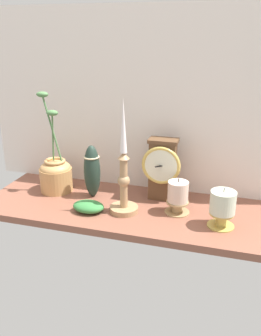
{
  "coord_description": "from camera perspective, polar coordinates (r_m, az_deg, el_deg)",
  "views": [
    {
      "loc": [
        31.52,
        -105.05,
        55.37
      ],
      "look_at": [
        1.04,
        0.0,
        14.0
      ],
      "focal_mm": 38.07,
      "sensor_mm": 36.0,
      "label": 1
    }
  ],
  "objects": [
    {
      "name": "pillar_candle_front",
      "position": [
        1.17,
        7.59,
        -4.47
      ],
      "size": [
        8.18,
        8.18,
        12.12
      ],
      "color": "tan",
      "rests_on": "ground_plane"
    },
    {
      "name": "ground_plane",
      "position": [
        1.23,
        -0.47,
        -6.57
      ],
      "size": [
        100.0,
        36.0,
        2.4
      ],
      "primitive_type": "cube",
      "color": "brown"
    },
    {
      "name": "tall_ceramic_vase",
      "position": [
        1.27,
        -6.17,
        -0.47
      ],
      "size": [
        5.88,
        5.88,
        19.26
      ],
      "color": "#22342B",
      "rests_on": "ground_plane"
    },
    {
      "name": "back_wall",
      "position": [
        1.3,
        1.87,
        10.54
      ],
      "size": [
        120.0,
        2.0,
        65.0
      ],
      "primitive_type": "cube",
      "color": "silver",
      "rests_on": "ground_plane"
    },
    {
      "name": "mantel_clock",
      "position": [
        1.24,
        5.1,
        -0.04
      ],
      "size": [
        13.46,
        8.24,
        21.95
      ],
      "color": "brown",
      "rests_on": "ground_plane"
    },
    {
      "name": "candlestick_tall_left",
      "position": [
        1.14,
        -1.1,
        -1.97
      ],
      "size": [
        9.46,
        9.46,
        37.78
      ],
      "color": "#A88058",
      "rests_on": "ground_plane"
    },
    {
      "name": "brass_vase_jar",
      "position": [
        1.35,
        -11.89,
        -0.81
      ],
      "size": [
        11.95,
        11.95,
        36.75
      ],
      "color": "tan",
      "rests_on": "ground_plane"
    },
    {
      "name": "ivy_sprig",
      "position": [
        1.19,
        -6.75,
        -6.14
      ],
      "size": [
        10.59,
        7.41,
        3.68
      ],
      "color": "#357B3B",
      "rests_on": "ground_plane"
    },
    {
      "name": "pillar_candle_near_clock",
      "position": [
        1.11,
        14.5,
        -6.02
      ],
      "size": [
        8.23,
        8.23,
        12.79
      ],
      "color": "tan",
      "rests_on": "ground_plane"
    }
  ]
}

